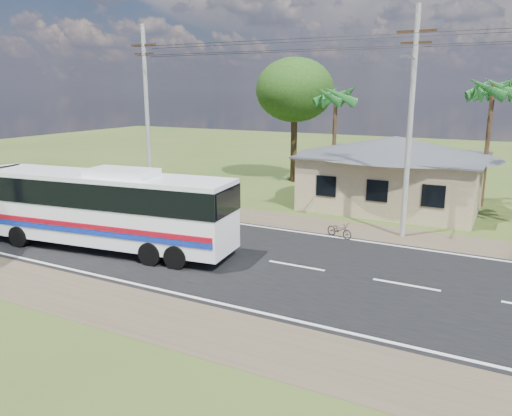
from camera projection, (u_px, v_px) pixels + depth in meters
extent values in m
plane|color=#314819|center=(296.00, 266.00, 20.88)|extent=(120.00, 120.00, 0.00)
cube|color=black|center=(296.00, 266.00, 20.87)|extent=(120.00, 10.00, 0.02)
cube|color=brown|center=(345.00, 229.00, 26.47)|extent=(120.00, 3.00, 0.01)
cube|color=brown|center=(213.00, 331.00, 15.28)|extent=(120.00, 3.00, 0.01)
cube|color=silver|center=(333.00, 237.00, 24.92)|extent=(120.00, 0.15, 0.01)
cube|color=silver|center=(241.00, 308.00, 16.82)|extent=(120.00, 0.15, 0.01)
cube|color=silver|center=(296.00, 266.00, 20.87)|extent=(120.00, 0.15, 0.01)
cube|color=tan|center=(393.00, 181.00, 31.24)|extent=(10.00, 8.00, 3.20)
cube|color=#4C4F54|center=(395.00, 155.00, 30.86)|extent=(10.60, 8.60, 0.10)
pyramid|color=#4C4F54|center=(396.00, 136.00, 30.59)|extent=(12.40, 10.00, 1.20)
cube|color=black|center=(326.00, 186.00, 29.11)|extent=(1.20, 0.08, 1.20)
cube|color=black|center=(377.00, 191.00, 27.76)|extent=(1.20, 0.08, 1.20)
cube|color=black|center=(433.00, 196.00, 26.40)|extent=(1.20, 0.08, 1.20)
cylinder|color=#9E9E99|center=(147.00, 117.00, 31.07)|extent=(0.26, 0.26, 11.00)
cube|color=#392714|center=(144.00, 45.00, 30.06)|extent=(1.80, 0.12, 0.12)
cube|color=#392714|center=(144.00, 54.00, 30.18)|extent=(1.40, 0.10, 0.10)
cylinder|color=#9E9E99|center=(410.00, 126.00, 23.83)|extent=(0.26, 0.26, 11.00)
cube|color=#392714|center=(417.00, 31.00, 22.83)|extent=(1.80, 0.12, 0.12)
cube|color=#392714|center=(416.00, 43.00, 22.94)|extent=(1.40, 0.10, 0.10)
cylinder|color=gray|center=(411.00, 57.00, 22.25)|extent=(0.08, 2.00, 0.08)
cube|color=gray|center=(406.00, 56.00, 21.39)|extent=(0.50, 0.18, 0.12)
cylinder|color=black|center=(261.00, 43.00, 26.49)|extent=(16.00, 0.02, 0.02)
cylinder|color=#47301E|center=(487.00, 147.00, 30.63)|extent=(0.28, 0.28, 7.50)
cylinder|color=#47301E|center=(334.00, 142.00, 35.64)|extent=(0.28, 0.28, 7.00)
cylinder|color=#47301E|center=(294.00, 144.00, 39.29)|extent=(0.50, 0.50, 5.95)
ellipsoid|color=#16320D|center=(295.00, 90.00, 38.32)|extent=(6.00, 6.00, 4.92)
cube|color=white|center=(105.00, 207.00, 22.64)|extent=(12.41, 3.99, 3.05)
cube|color=black|center=(104.00, 191.00, 22.46)|extent=(12.47, 4.06, 1.12)
cube|color=black|center=(2.00, 189.00, 24.65)|extent=(0.40, 2.34, 1.83)
cube|color=maroon|center=(87.00, 226.00, 21.60)|extent=(11.91, 1.49, 0.22)
cube|color=#0E299C|center=(88.00, 232.00, 21.66)|extent=(11.91, 1.49, 0.22)
cube|color=white|center=(122.00, 172.00, 21.90)|extent=(3.22, 1.98, 0.30)
cylinder|color=black|center=(20.00, 236.00, 23.32)|extent=(1.05, 0.48, 1.02)
cylinder|color=black|center=(56.00, 224.00, 25.45)|extent=(1.05, 0.48, 1.02)
cylinder|color=black|center=(150.00, 254.00, 20.87)|extent=(1.05, 0.48, 1.02)
cylinder|color=black|center=(178.00, 238.00, 23.00)|extent=(1.05, 0.48, 1.02)
cylinder|color=black|center=(176.00, 257.00, 20.45)|extent=(1.05, 0.48, 1.02)
cylinder|color=black|center=(202.00, 241.00, 22.57)|extent=(1.05, 0.48, 1.02)
imported|color=black|center=(339.00, 230.00, 24.80)|extent=(1.61, 1.05, 0.80)
imported|color=#29292B|center=(51.00, 198.00, 30.40)|extent=(2.30, 4.47, 1.45)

